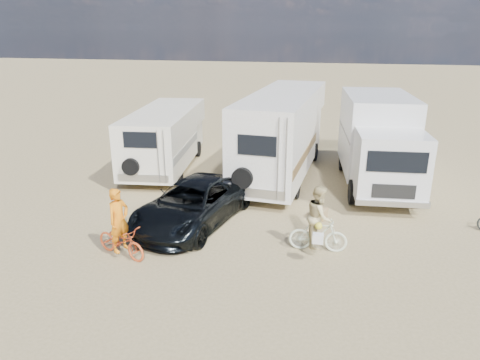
% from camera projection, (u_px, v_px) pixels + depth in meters
% --- Properties ---
extents(ground, '(140.00, 140.00, 0.00)m').
position_uv_depth(ground, '(251.00, 253.00, 12.20)').
color(ground, '#9E8A5E').
rests_on(ground, ground).
extents(rv_main, '(2.97, 8.61, 3.45)m').
position_uv_depth(rv_main, '(283.00, 135.00, 18.14)').
color(rv_main, white).
rests_on(rv_main, ground).
extents(rv_left, '(3.01, 6.79, 2.57)m').
position_uv_depth(rv_left, '(165.00, 140.00, 19.21)').
color(rv_left, white).
rests_on(rv_left, ground).
extents(box_truck, '(2.99, 6.63, 3.45)m').
position_uv_depth(box_truck, '(379.00, 144.00, 16.79)').
color(box_truck, silver).
rests_on(box_truck, ground).
extents(dark_suv, '(3.23, 5.26, 1.36)m').
position_uv_depth(dark_suv, '(193.00, 204.00, 13.84)').
color(dark_suv, black).
rests_on(dark_suv, ground).
extents(bike_man, '(1.79, 1.16, 0.89)m').
position_uv_depth(bike_man, '(121.00, 241.00, 11.93)').
color(bike_man, '#C1451C').
rests_on(bike_man, ground).
extents(bike_woman, '(1.62, 0.50, 0.97)m').
position_uv_depth(bike_woman, '(318.00, 235.00, 12.19)').
color(bike_woman, silver).
rests_on(bike_woman, ground).
extents(rider_man, '(0.63, 0.76, 1.78)m').
position_uv_depth(rider_man, '(120.00, 226.00, 11.78)').
color(rider_man, orange).
rests_on(rider_man, ground).
extents(rider_woman, '(0.68, 0.86, 1.74)m').
position_uv_depth(rider_woman, '(319.00, 222.00, 12.07)').
color(rider_woman, '#C8B67D').
rests_on(rider_woman, ground).
extents(cooler, '(0.70, 0.57, 0.49)m').
position_uv_depth(cooler, '(181.00, 213.00, 14.21)').
color(cooler, '#215188').
rests_on(cooler, ground).
extents(crate, '(0.56, 0.56, 0.35)m').
position_uv_depth(crate, '(319.00, 214.00, 14.36)').
color(crate, '#94774C').
rests_on(crate, ground).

